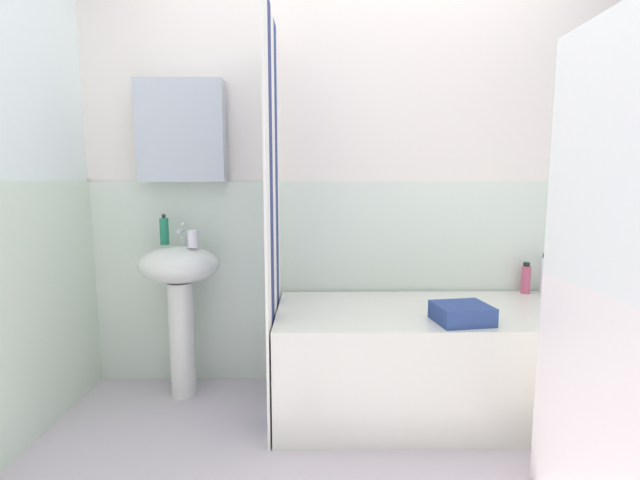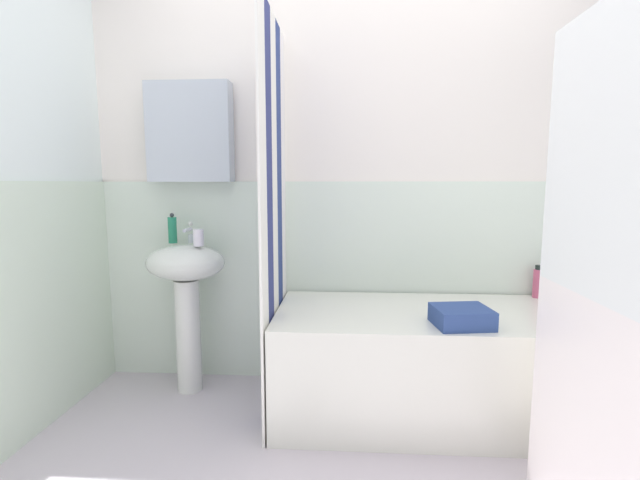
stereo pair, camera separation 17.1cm
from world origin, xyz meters
TOP-DOWN VIEW (x-y plane):
  - wall_back_tiled at (-0.06, 1.26)m, footprint 3.60×0.18m
  - sink at (-0.97, 1.03)m, footprint 0.44×0.34m
  - faucet at (-0.97, 1.11)m, footprint 0.03×0.12m
  - soap_dispenser at (-1.07, 1.11)m, footprint 0.05×0.05m
  - toothbrush_cup at (-0.88, 1.00)m, footprint 0.06×0.06m
  - bathtub at (0.39, 0.85)m, footprint 1.63×0.73m
  - shower_curtain at (-0.44, 0.85)m, footprint 0.01×0.73m
  - lotion_bottle at (1.11, 1.15)m, footprint 0.05×0.05m
  - body_wash_bottle at (1.01, 1.17)m, footprint 0.05×0.05m
  - towel_folded at (0.45, 0.63)m, footprint 0.27×0.24m

SIDE VIEW (x-z plane):
  - bathtub at x=0.39m, z-range 0.00..0.55m
  - towel_folded at x=0.45m, z-range 0.55..0.63m
  - sink at x=-0.97m, z-range 0.20..1.05m
  - body_wash_bottle at x=1.01m, z-range 0.54..0.73m
  - lotion_bottle at x=1.11m, z-range 0.54..0.78m
  - toothbrush_cup at x=-0.88m, z-range 0.85..0.94m
  - faucet at x=-0.97m, z-range 0.85..0.97m
  - soap_dispenser at x=-1.07m, z-range 0.84..1.01m
  - shower_curtain at x=-0.44m, z-range 0.00..2.00m
  - wall_back_tiled at x=-0.06m, z-range -0.06..2.34m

